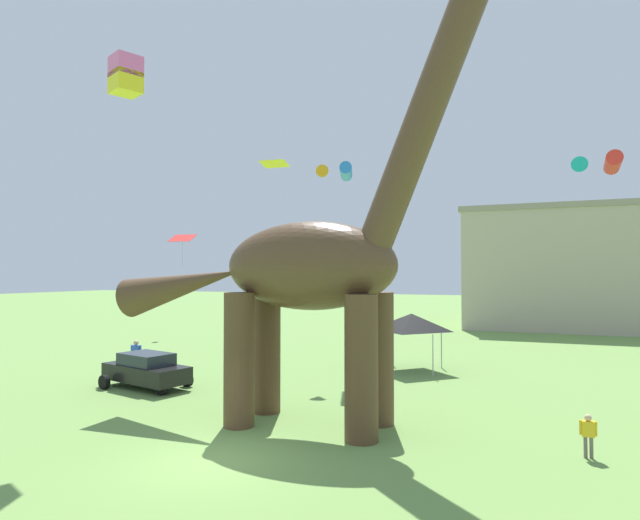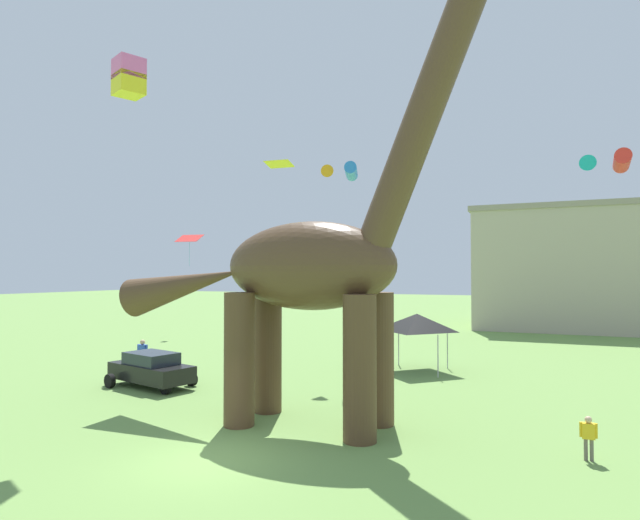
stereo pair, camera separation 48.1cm
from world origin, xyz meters
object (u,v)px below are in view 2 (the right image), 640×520
at_px(dinosaur_sculpture, 307,266).
at_px(person_near_flyer, 142,353).
at_px(kite_near_low, 614,162).
at_px(kite_mid_right, 129,77).
at_px(festival_canopy_tent, 417,322).
at_px(parked_sedan_left, 151,369).
at_px(person_watching_child, 589,434).
at_px(kite_near_high, 177,281).
at_px(kite_mid_left, 279,164).
at_px(kite_high_right, 189,238).
at_px(kite_apex, 346,171).

distance_m(dinosaur_sculpture, person_near_flyer, 13.64).
bearing_deg(kite_near_low, kite_mid_right, -139.38).
distance_m(dinosaur_sculpture, festival_canopy_tent, 11.74).
bearing_deg(parked_sedan_left, kite_mid_right, -47.33).
distance_m(parked_sedan_left, person_watching_child, 17.67).
distance_m(kite_near_high, kite_mid_right, 24.58).
distance_m(kite_mid_left, kite_high_right, 8.66).
xyz_separation_m(kite_mid_left, kite_high_right, (-7.51, 2.62, -3.42)).
bearing_deg(dinosaur_sculpture, person_near_flyer, 173.09).
distance_m(person_watching_child, kite_near_low, 17.65).
height_order(kite_near_high, kite_high_right, kite_high_right).
relative_size(parked_sedan_left, kite_mid_left, 3.14).
xyz_separation_m(dinosaur_sculpture, kite_near_high, (-20.00, 18.28, -0.86)).
xyz_separation_m(dinosaur_sculpture, person_watching_child, (8.48, -0.09, -4.64)).
distance_m(person_watching_child, kite_mid_right, 19.50).
xyz_separation_m(dinosaur_sculpture, kite_near_low, (10.70, 14.21, 5.46)).
bearing_deg(kite_mid_left, parked_sedan_left, -130.21).
height_order(parked_sedan_left, person_watching_child, parked_sedan_left).
height_order(parked_sedan_left, kite_apex, kite_apex).
height_order(kite_near_high, kite_mid_right, kite_mid_right).
bearing_deg(kite_near_high, kite_near_low, -7.54).
distance_m(parked_sedan_left, festival_canopy_tent, 13.44).
bearing_deg(person_near_flyer, kite_mid_left, -25.15).
distance_m(person_watching_child, kite_apex, 17.97).
height_order(parked_sedan_left, festival_canopy_tent, festival_canopy_tent).
height_order(festival_canopy_tent, kite_near_high, kite_near_high).
height_order(person_watching_child, kite_mid_right, kite_mid_right).
relative_size(kite_apex, kite_near_low, 0.84).
distance_m(person_watching_child, kite_mid_left, 18.33).
distance_m(person_watching_child, kite_high_right, 24.18).
distance_m(festival_canopy_tent, kite_mid_right, 17.84).
distance_m(kite_near_high, kite_high_right, 11.50).
height_order(dinosaur_sculpture, parked_sedan_left, dinosaur_sculpture).
relative_size(kite_mid_left, kite_near_low, 0.50).
xyz_separation_m(kite_mid_right, kite_near_low, (17.71, 15.19, -1.73)).
height_order(kite_near_high, kite_mid_left, kite_mid_left).
xyz_separation_m(parked_sedan_left, kite_near_high, (-11.02, 15.62, 3.70)).
distance_m(kite_near_high, kite_mid_left, 19.56).
relative_size(parked_sedan_left, kite_near_high, 8.27).
height_order(kite_mid_right, kite_near_low, kite_mid_right).
bearing_deg(kite_high_right, kite_near_low, 10.28).
height_order(person_watching_child, kite_near_low, kite_near_low).
xyz_separation_m(kite_near_low, kite_high_right, (-23.19, -4.20, -3.56)).
xyz_separation_m(person_watching_child, festival_canopy_tent, (-7.33, 11.43, 1.82)).
height_order(person_watching_child, festival_canopy_tent, festival_canopy_tent).
bearing_deg(kite_mid_right, kite_apex, 67.71).
xyz_separation_m(festival_canopy_tent, kite_near_high, (-21.15, 6.94, 1.96)).
distance_m(kite_apex, kite_high_right, 10.63).
distance_m(person_near_flyer, kite_apex, 14.32).
xyz_separation_m(kite_mid_right, kite_high_right, (-5.49, 10.98, -5.28)).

